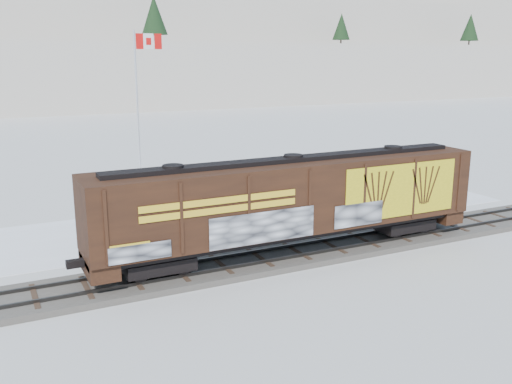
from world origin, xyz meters
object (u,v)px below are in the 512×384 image
car_silver (157,216)px  car_white (163,211)px  flagpole (141,138)px  hopper_railcar (293,199)px  car_dark (284,205)px

car_silver → car_white: same height
flagpole → car_white: size_ratio=2.45×
flagpole → car_silver: size_ratio=2.53×
hopper_railcar → car_white: size_ratio=4.27×
flagpole → car_white: flagpole is taller
flagpole → car_silver: (-1.32, -7.79, -3.33)m
car_silver → car_dark: size_ratio=0.93×
car_white → car_silver: bearing=131.3°
flagpole → car_dark: flagpole is taller
hopper_railcar → car_silver: bearing=121.6°
car_white → car_dark: bearing=-115.8°
flagpole → car_dark: size_ratio=2.36×
hopper_railcar → car_silver: hopper_railcar is taller
flagpole → car_silver: bearing=-99.6°
car_white → car_dark: (7.09, -1.63, -0.07)m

